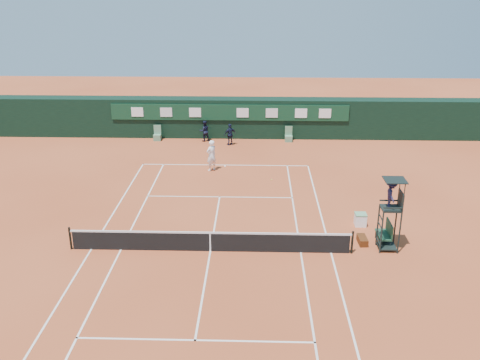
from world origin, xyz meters
The scene contains 14 objects.
ground centered at (0.00, 0.00, 0.00)m, with size 90.00×90.00×0.00m, color #B54F2A.
court_lines centered at (0.00, 0.00, 0.01)m, with size 11.05×23.85×0.01m.
tennis_net centered at (0.00, 0.00, 0.51)m, with size 12.90×0.10×1.10m.
back_wall centered at (0.00, 18.74, 1.51)m, with size 40.00×1.65×3.00m.
linesman_chair_left centered at (-5.50, 17.48, 0.32)m, with size 0.55×0.50×1.15m.
linesman_chair_right centered at (4.50, 17.48, 0.32)m, with size 0.55×0.50×1.15m.
umpire_chair centered at (8.07, 0.45, 2.46)m, with size 0.96×0.95×3.42m.
player_bench centered at (8.13, 1.00, 0.60)m, with size 0.55×1.20×1.10m.
tennis_bag centered at (7.06, 0.98, 0.16)m, with size 0.38×0.87×0.32m, color black.
cooler centered at (7.31, 2.93, 0.33)m, with size 0.57×0.57×0.65m.
tennis_ball centered at (3.02, 9.16, 0.03)m, with size 0.07×0.07×0.07m, color #C4E836.
player centered at (-0.81, 10.83, 1.01)m, with size 0.74×0.48×2.02m, color white.
ball_kid_left centered at (-1.87, 17.39, 0.79)m, with size 0.77×0.60×1.59m, color black.
ball_kid_right centered at (0.12, 16.45, 0.80)m, with size 0.94×0.39×1.61m, color black.
Camera 1 is at (2.02, -21.55, 11.72)m, focal length 40.00 mm.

